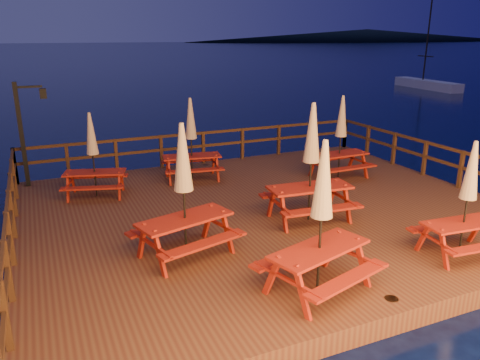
{
  "coord_description": "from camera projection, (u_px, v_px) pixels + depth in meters",
  "views": [
    {
      "loc": [
        -5.13,
        -9.89,
        4.68
      ],
      "look_at": [
        -0.5,
        0.6,
        1.07
      ],
      "focal_mm": 35.0,
      "sensor_mm": 36.0,
      "label": 1
    }
  ],
  "objects": [
    {
      "name": "picnic_table_3",
      "position": [
        93.0,
        154.0,
        12.51
      ],
      "size": [
        1.93,
        1.74,
        2.3
      ],
      "rotation": [
        0.0,
        0.0,
        -0.3
      ],
      "color": "maroon",
      "rests_on": "deck"
    },
    {
      "name": "picnic_table_0",
      "position": [
        468.0,
        198.0,
        9.09
      ],
      "size": [
        1.75,
        1.49,
        2.35
      ],
      "rotation": [
        0.0,
        0.0,
        -0.09
      ],
      "color": "maroon",
      "rests_on": "deck"
    },
    {
      "name": "deck",
      "position": [
        267.0,
        216.0,
        11.96
      ],
      "size": [
        12.0,
        10.0,
        0.4
      ],
      "primitive_type": "cube",
      "color": "#4F2719",
      "rests_on": "ground"
    },
    {
      "name": "deck_piles",
      "position": [
        267.0,
        234.0,
        12.11
      ],
      "size": [
        11.44,
        9.44,
        1.4
      ],
      "color": "#311F0F",
      "rests_on": "ground"
    },
    {
      "name": "picnic_table_1",
      "position": [
        311.0,
        161.0,
        10.79
      ],
      "size": [
        2.09,
        1.77,
        2.81
      ],
      "rotation": [
        0.0,
        0.0,
        -0.09
      ],
      "color": "maroon",
      "rests_on": "deck"
    },
    {
      "name": "picnic_table_2",
      "position": [
        321.0,
        216.0,
        7.74
      ],
      "size": [
        2.23,
        2.0,
        2.67
      ],
      "rotation": [
        0.0,
        0.0,
        0.29
      ],
      "color": "maroon",
      "rests_on": "deck"
    },
    {
      "name": "ground",
      "position": [
        267.0,
        224.0,
        12.02
      ],
      "size": [
        500.0,
        500.0,
        0.0
      ],
      "primitive_type": "plane",
      "color": "black",
      "rests_on": "ground"
    },
    {
      "name": "headland_right",
      "position": [
        367.0,
        35.0,
        282.94
      ],
      "size": [
        230.4,
        86.4,
        7.0
      ],
      "primitive_type": "ellipsoid",
      "color": "black",
      "rests_on": "ground"
    },
    {
      "name": "picnic_table_4",
      "position": [
        191.0,
        138.0,
        13.96
      ],
      "size": [
        1.94,
        1.69,
        2.48
      ],
      "rotation": [
        0.0,
        0.0,
        -0.17
      ],
      "color": "maroon",
      "rests_on": "deck"
    },
    {
      "name": "picnic_table_5",
      "position": [
        184.0,
        189.0,
        9.01
      ],
      "size": [
        2.23,
        2.0,
        2.7
      ],
      "rotation": [
        0.0,
        0.0,
        0.27
      ],
      "color": "maroon",
      "rests_on": "deck"
    },
    {
      "name": "sailboat",
      "position": [
        427.0,
        84.0,
        41.08
      ],
      "size": [
        1.97,
        7.51,
        11.03
      ],
      "rotation": [
        0.0,
        0.0,
        -0.1
      ],
      "color": "silver",
      "rests_on": "ground"
    },
    {
      "name": "picnic_table_6",
      "position": [
        341.0,
        136.0,
        14.16
      ],
      "size": [
        1.78,
        1.48,
        2.52
      ],
      "rotation": [
        0.0,
        0.0,
        0.02
      ],
      "color": "maroon",
      "rests_on": "deck"
    },
    {
      "name": "railing",
      "position": [
        239.0,
        163.0,
        13.22
      ],
      "size": [
        11.8,
        9.75,
        1.1
      ],
      "color": "#311F0F",
      "rests_on": "deck"
    },
    {
      "name": "lamp_post",
      "position": [
        26.0,
        125.0,
        13.25
      ],
      "size": [
        0.85,
        0.18,
        3.0
      ],
      "color": "black",
      "rests_on": "deck"
    }
  ]
}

